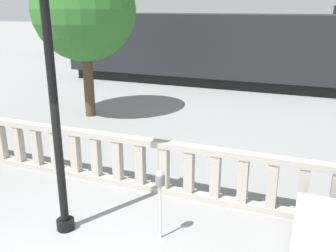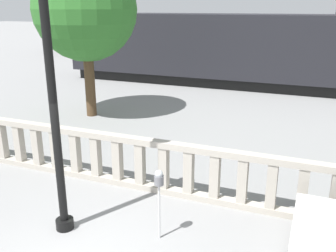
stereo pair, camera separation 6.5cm
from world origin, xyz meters
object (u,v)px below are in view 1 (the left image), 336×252
(train_far, at_px, (198,35))
(train_near, at_px, (327,53))
(parking_meter, at_px, (160,184))
(lamppost, at_px, (49,52))
(tree_left, at_px, (84,9))

(train_far, bearing_deg, train_near, -46.16)
(parking_meter, height_order, train_near, train_near)
(lamppost, distance_m, parking_meter, 2.93)
(lamppost, relative_size, train_far, 0.22)
(train_near, xyz_separation_m, train_far, (-9.59, 9.99, -0.09))
(parking_meter, relative_size, train_far, 0.05)
(parking_meter, xyz_separation_m, train_far, (-6.86, 24.26, 0.75))
(tree_left, bearing_deg, train_near, 42.69)
(parking_meter, distance_m, tree_left, 9.11)
(parking_meter, bearing_deg, lamppost, -167.54)
(lamppost, distance_m, train_near, 15.43)
(train_near, xyz_separation_m, tree_left, (-8.42, -7.77, 2.04))
(train_far, distance_m, tree_left, 17.92)
(train_far, height_order, tree_left, tree_left)
(parking_meter, height_order, tree_left, tree_left)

